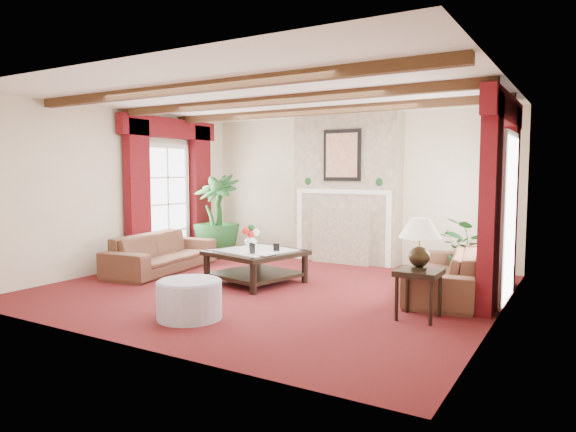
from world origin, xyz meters
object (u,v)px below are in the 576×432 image
Objects in this scene: ottoman at (190,300)px; sofa_left at (162,246)px; side_table at (419,294)px; sofa_right at (444,264)px; potted_palm at (217,234)px; coffee_table at (256,267)px.

sofa_left is at bearing 140.24° from ottoman.
sofa_left is 3.91× the size of side_table.
sofa_right reaches higher than side_table.
sofa_left is at bearing -86.74° from potted_palm.
potted_palm is 2.98× the size of side_table.
coffee_table is at bearing 166.66° from side_table.
sofa_right is at bearing -88.64° from sofa_left.
sofa_left reaches higher than ottoman.
side_table is (2.64, -0.63, 0.04)m from coffee_table.
sofa_right is 4.64m from potted_palm.
sofa_right is 3.03× the size of ottoman.
side_table is (4.51, -0.59, -0.14)m from sofa_left.
side_table reaches higher than coffee_table.
potted_palm is at bearing 154.85° from side_table.
sofa_left is at bearing 172.59° from side_table.
potted_palm is 1.41× the size of coffee_table.
sofa_left is 4.53m from sofa_right.
potted_palm is at bearing 155.47° from coffee_table.
sofa_right reaches higher than sofa_left.
sofa_right reaches higher than coffee_table.
sofa_left reaches higher than coffee_table.
ottoman is at bearing -149.65° from side_table.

